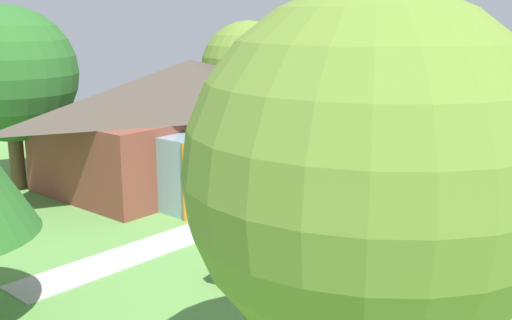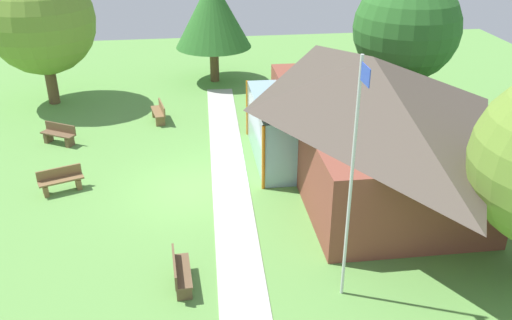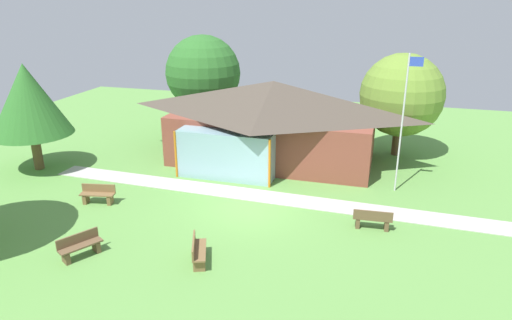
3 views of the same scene
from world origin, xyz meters
TOP-DOWN VIEW (x-y plane):
  - ground_plane at (0.00, 0.00)m, footprint 44.00×44.00m
  - pavilion at (-0.71, 6.12)m, footprint 11.65×7.05m
  - footpath at (0.00, 1.31)m, footprint 21.20×1.96m
  - flagpole at (5.95, 3.68)m, footprint 0.64×0.08m
  - bench_mid_right at (5.07, -0.46)m, footprint 1.52×0.53m
  - bench_front_center at (-0.56, -4.53)m, footprint 0.94×1.56m
  - bench_front_left at (-4.66, -5.36)m, footprint 1.14×1.52m
  - bench_mid_left at (-6.63, -1.35)m, footprint 1.56×0.71m
  - tree_west_hedge at (-12.11, 1.49)m, footprint 4.01×4.01m
  - tree_behind_pavilion_right at (5.93, 9.04)m, footprint 4.56×4.56m
  - tree_behind_pavilion_left at (-5.96, 9.55)m, footprint 4.63×4.63m

SIDE VIEW (x-z plane):
  - ground_plane at x=0.00m, z-range 0.00..0.00m
  - footpath at x=0.00m, z-range 0.00..0.03m
  - bench_mid_right at x=5.07m, z-range -0.02..0.82m
  - bench_front_center at x=-0.56m, z-range -0.02..0.82m
  - bench_front_left at x=-4.66m, z-range -0.02..0.82m
  - bench_mid_left at x=-6.63m, z-range -0.02..0.82m
  - pavilion at x=-0.71m, z-range 0.09..4.46m
  - tree_behind_pavilion_right at x=5.93m, z-range 0.57..6.29m
  - flagpole at x=5.95m, z-range 0.30..6.64m
  - tree_west_hedge at x=-12.11m, z-range 0.93..6.43m
  - tree_behind_pavilion_left at x=-5.96m, z-range 0.84..7.20m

